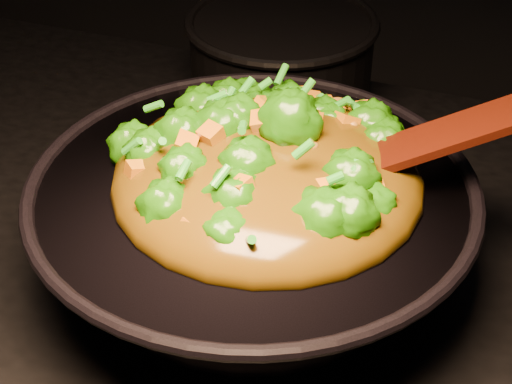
% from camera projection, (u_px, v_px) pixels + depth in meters
% --- Properties ---
extents(wok, '(0.58, 0.58, 0.12)m').
position_uv_depth(wok, '(253.00, 233.00, 0.81)').
color(wok, black).
rests_on(wok, stovetop).
extents(stir_fry, '(0.36, 0.36, 0.11)m').
position_uv_depth(stir_fry, '(268.00, 139.00, 0.74)').
color(stir_fry, '#237108').
rests_on(stir_fry, wok).
extents(spatula, '(0.30, 0.15, 0.13)m').
position_uv_depth(spatula, '(427.00, 142.00, 0.74)').
color(spatula, '#361705').
rests_on(spatula, wok).
extents(back_pot, '(0.28, 0.28, 0.14)m').
position_uv_depth(back_pot, '(281.00, 66.00, 1.08)').
color(back_pot, black).
rests_on(back_pot, stovetop).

